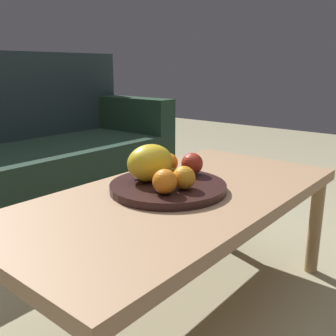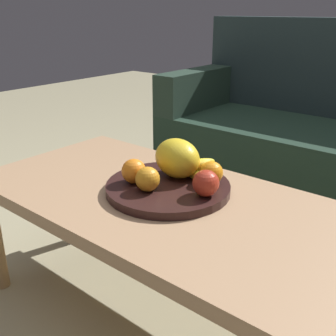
# 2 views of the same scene
# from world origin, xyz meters

# --- Properties ---
(ground_plane) EXTENTS (8.00, 8.00, 0.00)m
(ground_plane) POSITION_xyz_m (0.00, 0.00, 0.00)
(ground_plane) COLOR tan
(coffee_table) EXTENTS (1.19, 0.59, 0.43)m
(coffee_table) POSITION_xyz_m (0.00, 0.00, 0.39)
(coffee_table) COLOR tan
(coffee_table) RESTS_ON ground_plane
(couch) EXTENTS (1.70, 0.70, 0.90)m
(couch) POSITION_xyz_m (0.11, 1.19, 0.30)
(couch) COLOR #1E3326
(couch) RESTS_ON ground_plane
(fruit_bowl) EXTENTS (0.37, 0.37, 0.03)m
(fruit_bowl) POSITION_xyz_m (-0.01, 0.04, 0.44)
(fruit_bowl) COLOR black
(fruit_bowl) RESTS_ON coffee_table
(melon_large_front) EXTENTS (0.18, 0.15, 0.12)m
(melon_large_front) POSITION_xyz_m (-0.03, 0.10, 0.52)
(melon_large_front) COLOR yellow
(melon_large_front) RESTS_ON fruit_bowl
(orange_front) EXTENTS (0.07, 0.07, 0.07)m
(orange_front) POSITION_xyz_m (0.08, 0.12, 0.49)
(orange_front) COLOR orange
(orange_front) RESTS_ON fruit_bowl
(orange_left) EXTENTS (0.07, 0.07, 0.07)m
(orange_left) POSITION_xyz_m (-0.10, -0.02, 0.49)
(orange_left) COLOR orange
(orange_left) RESTS_ON fruit_bowl
(orange_right) EXTENTS (0.07, 0.07, 0.07)m
(orange_right) POSITION_xyz_m (-0.03, -0.04, 0.49)
(orange_right) COLOR orange
(orange_right) RESTS_ON fruit_bowl
(apple_front) EXTENTS (0.07, 0.07, 0.07)m
(apple_front) POSITION_xyz_m (0.12, 0.04, 0.49)
(apple_front) COLOR #B1301E
(apple_front) RESTS_ON fruit_bowl
(banana_bunch) EXTENTS (0.16, 0.15, 0.06)m
(banana_bunch) POSITION_xyz_m (0.02, 0.12, 0.49)
(banana_bunch) COLOR yellow
(banana_bunch) RESTS_ON fruit_bowl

